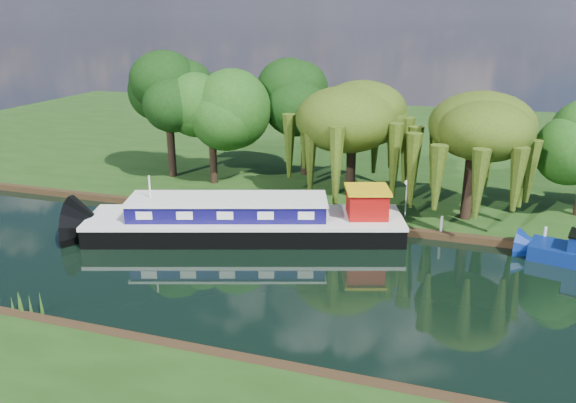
% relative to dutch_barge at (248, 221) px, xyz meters
% --- Properties ---
extents(ground, '(120.00, 120.00, 0.00)m').
position_rel_dutch_barge_xyz_m(ground, '(8.70, -4.90, -1.04)').
color(ground, black).
extents(far_bank, '(120.00, 52.00, 0.45)m').
position_rel_dutch_barge_xyz_m(far_bank, '(8.70, 29.10, -0.81)').
color(far_bank, '#17320D').
rests_on(far_bank, ground).
extents(dutch_barge, '(20.22, 10.35, 4.18)m').
position_rel_dutch_barge_xyz_m(dutch_barge, '(0.00, 0.00, 0.00)').
color(dutch_barge, black).
rests_on(dutch_barge, ground).
extents(red_dinghy, '(2.93, 2.25, 0.56)m').
position_rel_dutch_barge_xyz_m(red_dinghy, '(-8.86, 1.22, -1.04)').
color(red_dinghy, maroon).
rests_on(red_dinghy, ground).
extents(willow_left, '(6.64, 6.64, 7.96)m').
position_rel_dutch_barge_xyz_m(willow_left, '(4.61, 9.33, 5.20)').
color(willow_left, black).
rests_on(willow_left, far_bank).
extents(willow_right, '(6.16, 6.16, 7.50)m').
position_rel_dutch_barge_xyz_m(willow_right, '(13.10, 6.47, 4.88)').
color(willow_right, black).
rests_on(willow_right, far_bank).
extents(tree_far_left, '(5.42, 5.42, 8.73)m').
position_rel_dutch_barge_xyz_m(tree_far_left, '(-6.58, 8.95, 5.39)').
color(tree_far_left, black).
rests_on(tree_far_left, far_bank).
extents(tree_far_back, '(5.53, 5.53, 9.30)m').
position_rel_dutch_barge_xyz_m(tree_far_back, '(-10.73, 9.65, 5.89)').
color(tree_far_back, black).
rests_on(tree_far_back, far_bank).
extents(tree_far_mid, '(5.40, 5.40, 8.83)m').
position_rel_dutch_barge_xyz_m(tree_far_mid, '(-0.28, 13.65, 5.50)').
color(tree_far_mid, black).
rests_on(tree_far_mid, far_bank).
extents(lamppost, '(0.36, 0.36, 2.56)m').
position_rel_dutch_barge_xyz_m(lamppost, '(9.20, 5.60, 1.38)').
color(lamppost, silver).
rests_on(lamppost, far_bank).
extents(mooring_posts, '(19.16, 0.16, 1.00)m').
position_rel_dutch_barge_xyz_m(mooring_posts, '(8.20, 3.50, -0.09)').
color(mooring_posts, silver).
rests_on(mooring_posts, far_bank).
extents(reeds_near, '(33.70, 1.50, 1.10)m').
position_rel_dutch_barge_xyz_m(reeds_near, '(15.58, -12.48, -0.49)').
color(reeds_near, '#204512').
rests_on(reeds_near, ground).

